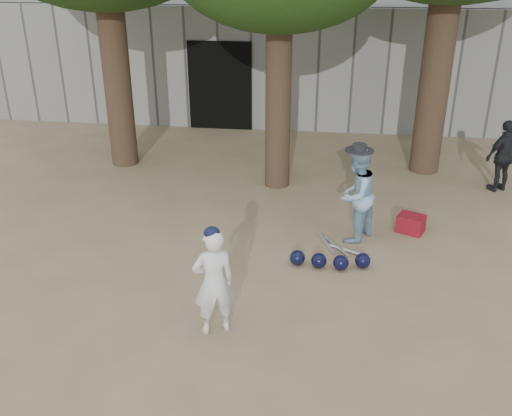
# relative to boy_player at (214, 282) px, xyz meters

# --- Properties ---
(ground) EXTENTS (70.00, 70.00, 0.00)m
(ground) POSITION_rel_boy_player_xyz_m (-0.30, 0.60, -0.69)
(ground) COLOR #937C5E
(ground) RESTS_ON ground
(boy_player) EXTENTS (0.60, 0.51, 1.39)m
(boy_player) POSITION_rel_boy_player_xyz_m (0.00, 0.00, 0.00)
(boy_player) COLOR white
(boy_player) RESTS_ON ground
(spectator_blue) EXTENTS (0.90, 0.95, 1.54)m
(spectator_blue) POSITION_rel_boy_player_xyz_m (1.74, 2.66, 0.08)
(spectator_blue) COLOR #86AFCF
(spectator_blue) RESTS_ON ground
(spectator_dark) EXTENTS (0.88, 0.69, 1.39)m
(spectator_dark) POSITION_rel_boy_player_xyz_m (4.59, 5.08, 0.00)
(spectator_dark) COLOR black
(spectator_dark) RESTS_ON ground
(red_bag) EXTENTS (0.51, 0.46, 0.30)m
(red_bag) POSITION_rel_boy_player_xyz_m (2.70, 3.03, -0.54)
(red_bag) COLOR maroon
(red_bag) RESTS_ON ground
(back_building) EXTENTS (16.00, 5.24, 3.00)m
(back_building) POSITION_rel_boy_player_xyz_m (-0.30, 10.94, 0.81)
(back_building) COLOR gray
(back_building) RESTS_ON ground
(helmet_row) EXTENTS (1.19, 0.33, 0.23)m
(helmet_row) POSITION_rel_boy_player_xyz_m (1.38, 1.71, -0.58)
(helmet_row) COLOR black
(helmet_row) RESTS_ON ground
(bat_pile) EXTENTS (0.85, 0.78, 0.06)m
(bat_pile) POSITION_rel_boy_player_xyz_m (1.49, 2.31, -0.67)
(bat_pile) COLOR silver
(bat_pile) RESTS_ON ground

